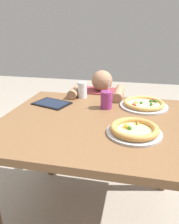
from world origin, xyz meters
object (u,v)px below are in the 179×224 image
diner_seated (101,123)px  drink_cup_colored (106,100)px  pizza_far (144,104)px  tablet (52,103)px  pizza_near (134,130)px  water_cup_clear (82,90)px

diner_seated → drink_cup_colored: bearing=-77.1°
pizza_far → tablet: (-0.63, -0.08, -0.01)m
pizza_far → diner_seated: (-0.35, 0.39, -0.36)m
diner_seated → pizza_near: bearing=-69.7°
pizza_far → tablet: 0.63m
diner_seated → tablet: bearing=-120.2°
tablet → water_cup_clear: bearing=48.1°
pizza_far → diner_seated: size_ratio=0.35×
pizza_near → water_cup_clear: 0.67m
pizza_far → tablet: bearing=-172.7°
pizza_near → pizza_far: bearing=82.7°
drink_cup_colored → pizza_near: bearing=-60.4°
pizza_far → drink_cup_colored: bearing=-162.0°
pizza_near → tablet: bearing=149.7°
diner_seated → pizza_far: bearing=-48.1°
pizza_far → pizza_near: bearing=-97.3°
drink_cup_colored → diner_seated: drink_cup_colored is taller
drink_cup_colored → water_cup_clear: drink_cup_colored is taller
water_cup_clear → pizza_near: bearing=-52.6°
tablet → pizza_near: bearing=-30.3°
pizza_near → pizza_far: 0.42m
drink_cup_colored → tablet: bearing=-179.8°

